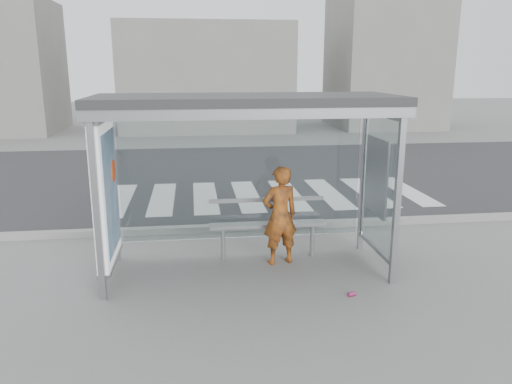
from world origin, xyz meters
TOP-DOWN VIEW (x-y plane):
  - ground at (0.00, 0.00)m, footprint 80.00×80.00m
  - road at (0.00, 7.00)m, footprint 30.00×10.00m
  - curb at (0.00, 1.95)m, footprint 30.00×0.18m
  - crosswalk at (1.00, 4.50)m, footprint 7.55×3.00m
  - bus_shelter at (-0.37, 0.06)m, footprint 4.25×1.65m
  - building_center at (0.00, 18.00)m, footprint 8.00×5.00m
  - building_right at (9.00, 18.00)m, footprint 5.00×5.00m
  - person at (0.54, 0.26)m, footprint 0.64×0.49m
  - bench at (0.39, 0.51)m, footprint 1.86×0.31m
  - soda_can at (1.30, -1.03)m, footprint 0.12×0.09m

SIDE VIEW (x-z plane):
  - ground at x=0.00m, z-range 0.00..0.00m
  - crosswalk at x=1.00m, z-range 0.00..0.00m
  - road at x=0.00m, z-range 0.00..0.01m
  - soda_can at x=1.30m, z-range 0.00..0.06m
  - curb at x=0.00m, z-range 0.00..0.12m
  - bench at x=0.39m, z-range 0.09..1.05m
  - person at x=0.54m, z-range 0.00..1.55m
  - bus_shelter at x=-0.37m, z-range 0.67..3.29m
  - building_center at x=0.00m, z-range 0.00..5.00m
  - building_right at x=9.00m, z-range 0.00..7.00m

